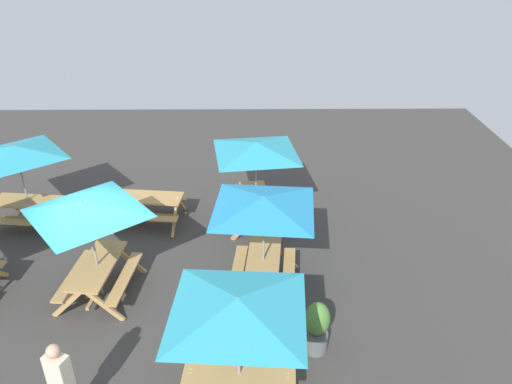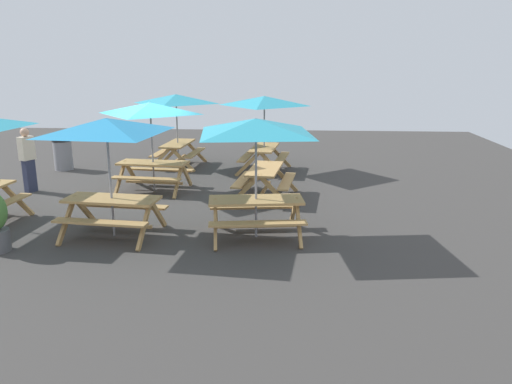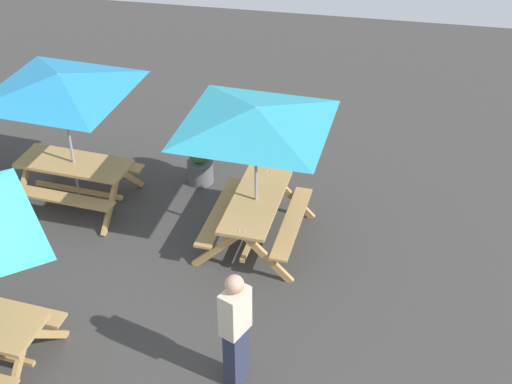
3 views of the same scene
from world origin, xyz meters
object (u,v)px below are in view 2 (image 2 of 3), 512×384
picnic_table_3 (150,115)px  person_standing (28,158)px  picnic_table_4 (265,176)px  picnic_table_5 (264,107)px  picnic_table_1 (176,104)px  picnic_table_2 (256,135)px  picnic_table_6 (107,135)px  trash_bin_gray (63,154)px

picnic_table_3 → person_standing: picnic_table_3 is taller
picnic_table_4 → picnic_table_5: bearing=-170.6°
picnic_table_3 → person_standing: size_ratio=1.40×
person_standing → picnic_table_1: bearing=162.1°
picnic_table_2 → picnic_table_5: (-5.91, -0.15, 0.00)m
picnic_table_5 → person_standing: bearing=-58.1°
picnic_table_3 → picnic_table_5: same height
person_standing → picnic_table_3: bearing=120.2°
picnic_table_2 → picnic_table_6: (0.13, -2.78, 0.00)m
picnic_table_3 → picnic_table_1: bearing=96.6°
picnic_table_1 → trash_bin_gray: bearing=-73.3°
picnic_table_2 → picnic_table_1: bearing=106.9°
trash_bin_gray → picnic_table_5: bearing=91.6°
picnic_table_3 → picnic_table_2: bearing=-43.4°
picnic_table_4 → trash_bin_gray: bearing=-108.0°
picnic_table_2 → picnic_table_3: size_ratio=1.20×
picnic_table_4 → picnic_table_6: size_ratio=0.69×
picnic_table_1 → person_standing: (3.48, -3.14, -1.10)m
picnic_table_2 → picnic_table_3: bearing=123.3°
picnic_table_2 → picnic_table_6: size_ratio=1.00×
picnic_table_6 → picnic_table_5: bearing=72.0°
picnic_table_6 → trash_bin_gray: bearing=127.5°
trash_bin_gray → person_standing: person_standing is taller
picnic_table_2 → picnic_table_3: 4.46m
picnic_table_1 → picnic_table_2: 7.16m
picnic_table_1 → picnic_table_3: same height
picnic_table_2 → person_standing: bearing=146.0°
picnic_table_2 → trash_bin_gray: bearing=130.7°
picnic_table_5 → picnic_table_6: bearing=-17.4°
picnic_table_4 → picnic_table_5: 3.39m
picnic_table_5 → person_standing: size_ratio=1.40×
picnic_table_1 → picnic_table_2: (6.51, 2.96, 0.00)m
picnic_table_1 → picnic_table_5: 2.88m
picnic_table_5 → trash_bin_gray: size_ratio=2.38×
picnic_table_4 → person_standing: (-0.19, -6.13, 0.32)m
trash_bin_gray → picnic_table_1: bearing=102.7°
picnic_table_3 → picnic_table_6: same height
picnic_table_4 → picnic_table_5: size_ratio=0.83×
picnic_table_3 → picnic_table_4: size_ratio=1.21×
picnic_table_4 → trash_bin_gray: (-2.89, -6.46, -0.07)m
picnic_table_3 → trash_bin_gray: 4.49m
picnic_table_5 → person_standing: (2.88, -5.96, -1.10)m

